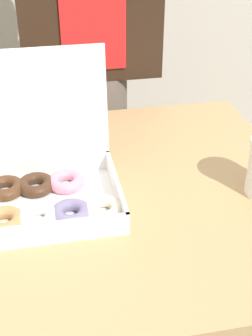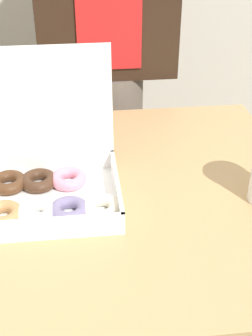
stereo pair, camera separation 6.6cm
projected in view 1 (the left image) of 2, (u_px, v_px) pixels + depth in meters
table at (86, 314)px, 1.22m from camera, size 1.00×0.80×0.77m
donut_box at (48, 184)px, 0.97m from camera, size 0.30×0.27×0.29m
person_customer at (90, 52)px, 1.48m from camera, size 0.42×0.24×1.59m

